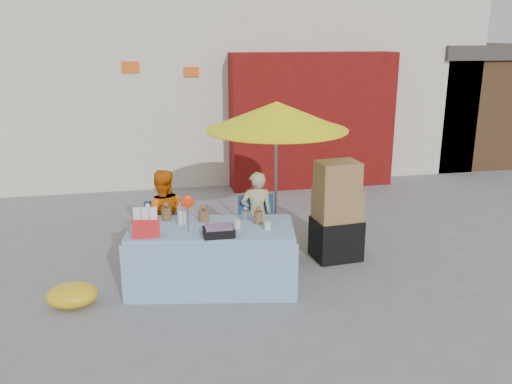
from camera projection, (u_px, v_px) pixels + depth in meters
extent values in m
plane|color=slate|center=(238.00, 286.00, 6.56)|extent=(80.00, 80.00, 0.00)
cube|color=silver|center=(186.00, 64.00, 12.50)|extent=(12.00, 5.00, 4.50)
cube|color=maroon|center=(312.00, 121.00, 10.56)|extent=(3.20, 0.60, 2.60)
cube|color=#4C331E|center=(460.00, 108.00, 13.11)|extent=(2.60, 3.00, 2.40)
cube|color=#3F3833|center=(466.00, 50.00, 12.72)|extent=(2.80, 3.20, 0.30)
cube|color=#FF5D15|center=(131.00, 67.00, 9.88)|extent=(0.32, 0.04, 0.20)
cube|color=#FF5D15|center=(191.00, 72.00, 10.11)|extent=(0.28, 0.04, 0.18)
cube|color=#88AFD9|center=(212.00, 256.00, 6.48)|extent=(2.05, 1.19, 0.76)
cube|color=#88AFD9|center=(210.00, 274.00, 6.06)|extent=(1.95, 0.38, 0.71)
cube|color=#88AFD9|center=(214.00, 244.00, 6.91)|extent=(1.95, 0.38, 0.71)
cylinder|color=white|center=(148.00, 216.00, 6.47)|extent=(0.13, 0.13, 0.18)
cylinder|color=olive|center=(166.00, 214.00, 6.58)|extent=(0.14, 0.14, 0.16)
cylinder|color=white|center=(182.00, 215.00, 6.43)|extent=(0.12, 0.12, 0.22)
cylinder|color=olive|center=(204.00, 215.00, 6.54)|extent=(0.15, 0.15, 0.14)
cylinder|color=#B2B2B7|center=(246.00, 215.00, 6.58)|extent=(0.11, 0.11, 0.12)
cylinder|color=olive|center=(258.00, 217.00, 6.46)|extent=(0.13, 0.13, 0.15)
cylinder|color=white|center=(237.00, 224.00, 6.32)|extent=(0.09, 0.09, 0.09)
cylinder|color=white|center=(268.00, 225.00, 6.28)|extent=(0.09, 0.09, 0.09)
sphere|color=brown|center=(139.00, 224.00, 6.23)|extent=(0.15, 0.15, 0.15)
ellipsoid|color=#F2350E|center=(187.00, 202.00, 6.12)|extent=(0.16, 0.08, 0.15)
cube|color=red|center=(146.00, 228.00, 6.03)|extent=(0.32, 0.19, 0.20)
cube|color=black|center=(219.00, 232.00, 6.07)|extent=(0.38, 0.30, 0.09)
cube|color=navy|center=(165.00, 251.00, 7.03)|extent=(0.49, 0.47, 0.45)
cube|color=navy|center=(163.00, 215.00, 7.12)|extent=(0.48, 0.05, 0.40)
cube|color=navy|center=(259.00, 244.00, 7.27)|extent=(0.49, 0.47, 0.45)
cube|color=navy|center=(256.00, 209.00, 7.36)|extent=(0.48, 0.05, 0.40)
imported|color=orange|center=(163.00, 217.00, 7.05)|extent=(0.63, 0.50, 1.28)
imported|color=#C0B788|center=(257.00, 214.00, 7.30)|extent=(0.44, 0.29, 1.19)
cylinder|color=gray|center=(276.00, 182.00, 7.39)|extent=(0.04, 0.04, 2.00)
cone|color=#FFF20D|center=(277.00, 116.00, 7.13)|extent=(1.90, 1.90, 0.38)
cylinder|color=#FFF20D|center=(276.00, 129.00, 7.18)|extent=(1.90, 1.90, 0.02)
cube|color=black|center=(336.00, 238.00, 7.33)|extent=(0.65, 0.55, 0.55)
cube|color=#997445|center=(338.00, 204.00, 7.19)|extent=(0.62, 0.50, 0.42)
cube|color=#997445|center=(338.00, 176.00, 7.05)|extent=(0.57, 0.45, 0.38)
ellipsoid|color=gold|center=(72.00, 295.00, 6.07)|extent=(0.70, 0.63, 0.26)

